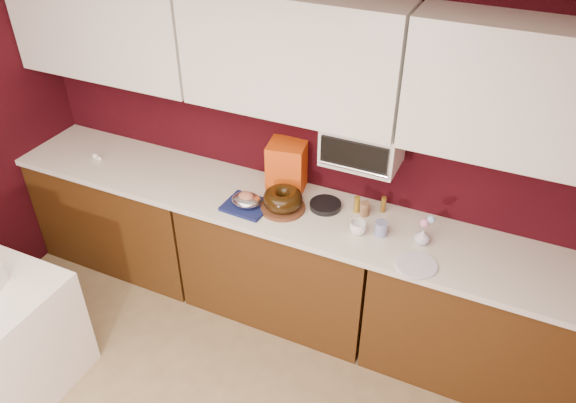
# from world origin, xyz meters

# --- Properties ---
(wall_back) EXTENTS (4.00, 0.02, 2.50)m
(wall_back) POSITION_xyz_m (0.00, 2.25, 1.25)
(wall_back) COLOR #32060C
(wall_back) RESTS_ON floor
(base_cabinet_left) EXTENTS (1.31, 0.58, 0.86)m
(base_cabinet_left) POSITION_xyz_m (-1.33, 1.94, 0.43)
(base_cabinet_left) COLOR #47280E
(base_cabinet_left) RESTS_ON floor
(base_cabinet_center) EXTENTS (1.31, 0.58, 0.86)m
(base_cabinet_center) POSITION_xyz_m (0.00, 1.94, 0.43)
(base_cabinet_center) COLOR #47280E
(base_cabinet_center) RESTS_ON floor
(base_cabinet_right) EXTENTS (1.31, 0.58, 0.86)m
(base_cabinet_right) POSITION_xyz_m (1.33, 1.94, 0.43)
(base_cabinet_right) COLOR #47280E
(base_cabinet_right) RESTS_ON floor
(countertop) EXTENTS (4.00, 0.62, 0.04)m
(countertop) POSITION_xyz_m (0.00, 1.94, 0.88)
(countertop) COLOR silver
(countertop) RESTS_ON base_cabinet_center
(upper_cabinet_left) EXTENTS (1.31, 0.33, 0.70)m
(upper_cabinet_left) POSITION_xyz_m (-1.33, 2.08, 1.85)
(upper_cabinet_left) COLOR white
(upper_cabinet_left) RESTS_ON wall_back
(upper_cabinet_center) EXTENTS (1.31, 0.33, 0.70)m
(upper_cabinet_center) POSITION_xyz_m (0.00, 2.08, 1.85)
(upper_cabinet_center) COLOR white
(upper_cabinet_center) RESTS_ON wall_back
(upper_cabinet_right) EXTENTS (1.31, 0.33, 0.70)m
(upper_cabinet_right) POSITION_xyz_m (1.33, 2.08, 1.85)
(upper_cabinet_right) COLOR white
(upper_cabinet_right) RESTS_ON wall_back
(toaster_oven) EXTENTS (0.45, 0.30, 0.25)m
(toaster_oven) POSITION_xyz_m (0.45, 2.10, 1.38)
(toaster_oven) COLOR white
(toaster_oven) RESTS_ON upper_cabinet_center
(toaster_oven_door) EXTENTS (0.40, 0.02, 0.18)m
(toaster_oven_door) POSITION_xyz_m (0.45, 1.94, 1.38)
(toaster_oven_door) COLOR black
(toaster_oven_door) RESTS_ON toaster_oven
(toaster_oven_handle) EXTENTS (0.42, 0.02, 0.02)m
(toaster_oven_handle) POSITION_xyz_m (0.45, 1.93, 1.30)
(toaster_oven_handle) COLOR silver
(toaster_oven_handle) RESTS_ON toaster_oven
(cake_base) EXTENTS (0.31, 0.31, 0.03)m
(cake_base) POSITION_xyz_m (0.02, 1.90, 0.91)
(cake_base) COLOR brown
(cake_base) RESTS_ON countertop
(bundt_cake) EXTENTS (0.31, 0.31, 0.10)m
(bundt_cake) POSITION_xyz_m (0.02, 1.90, 0.98)
(bundt_cake) COLOR black
(bundt_cake) RESTS_ON cake_base
(navy_towel) EXTENTS (0.29, 0.25, 0.02)m
(navy_towel) POSITION_xyz_m (-0.20, 1.83, 0.91)
(navy_towel) COLOR #151C4F
(navy_towel) RESTS_ON countertop
(foil_ham_nest) EXTENTS (0.24, 0.22, 0.07)m
(foil_ham_nest) POSITION_xyz_m (-0.20, 1.83, 0.96)
(foil_ham_nest) COLOR silver
(foil_ham_nest) RESTS_ON navy_towel
(roasted_ham) EXTENTS (0.12, 0.10, 0.07)m
(roasted_ham) POSITION_xyz_m (-0.20, 1.83, 0.98)
(roasted_ham) COLOR #C37359
(roasted_ham) RESTS_ON foil_ham_nest
(pandoro_box) EXTENTS (0.28, 0.26, 0.33)m
(pandoro_box) POSITION_xyz_m (-0.06, 2.15, 1.06)
(pandoro_box) COLOR red
(pandoro_box) RESTS_ON countertop
(dark_pan) EXTENTS (0.26, 0.26, 0.04)m
(dark_pan) POSITION_xyz_m (0.26, 2.03, 0.92)
(dark_pan) COLOR black
(dark_pan) RESTS_ON countertop
(coffee_mug) EXTENTS (0.12, 0.12, 0.10)m
(coffee_mug) POSITION_xyz_m (0.53, 1.87, 0.95)
(coffee_mug) COLOR white
(coffee_mug) RESTS_ON countertop
(blue_jar) EXTENTS (0.10, 0.10, 0.09)m
(blue_jar) POSITION_xyz_m (0.66, 1.91, 0.95)
(blue_jar) COLOR navy
(blue_jar) RESTS_ON countertop
(flower_vase) EXTENTS (0.09, 0.09, 0.11)m
(flower_vase) POSITION_xyz_m (0.90, 1.94, 0.96)
(flower_vase) COLOR silver
(flower_vase) RESTS_ON countertop
(flower_pink) EXTENTS (0.05, 0.05, 0.05)m
(flower_pink) POSITION_xyz_m (0.90, 1.94, 1.05)
(flower_pink) COLOR pink
(flower_pink) RESTS_ON flower_vase
(flower_blue) EXTENTS (0.05, 0.05, 0.05)m
(flower_blue) POSITION_xyz_m (0.93, 1.96, 1.07)
(flower_blue) COLOR #98CAF3
(flower_blue) RESTS_ON flower_vase
(china_plate) EXTENTS (0.24, 0.24, 0.01)m
(china_plate) POSITION_xyz_m (0.93, 1.73, 0.91)
(china_plate) COLOR white
(china_plate) RESTS_ON countertop
(amber_bottle) EXTENTS (0.05, 0.05, 0.11)m
(amber_bottle) POSITION_xyz_m (0.45, 2.08, 0.95)
(amber_bottle) COLOR olive
(amber_bottle) RESTS_ON countertop
(paper_cup) EXTENTS (0.07, 0.07, 0.09)m
(paper_cup) POSITION_xyz_m (0.51, 2.06, 0.95)
(paper_cup) COLOR #8D6340
(paper_cup) RESTS_ON countertop
(egg_left) EXTENTS (0.05, 0.05, 0.04)m
(egg_left) POSITION_xyz_m (-1.44, 1.88, 0.92)
(egg_left) COLOR white
(egg_left) RESTS_ON countertop
(egg_right) EXTENTS (0.06, 0.05, 0.04)m
(egg_right) POSITION_xyz_m (-1.48, 1.90, 0.92)
(egg_right) COLOR white
(egg_right) RESTS_ON countertop
(amber_bottle_tall) EXTENTS (0.04, 0.04, 0.11)m
(amber_bottle_tall) POSITION_xyz_m (0.61, 2.15, 0.95)
(amber_bottle_tall) COLOR brown
(amber_bottle_tall) RESTS_ON countertop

